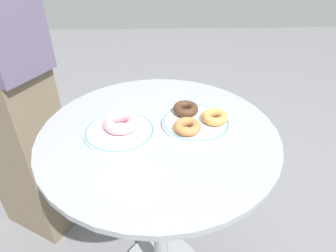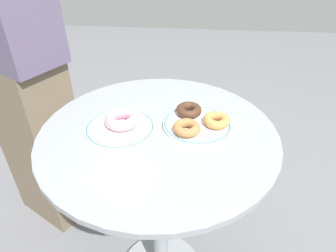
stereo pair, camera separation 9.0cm
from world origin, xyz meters
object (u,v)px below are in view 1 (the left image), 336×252
at_px(plate_right, 196,122).
at_px(paper_napkin, 131,176).
at_px(donut_old_fashioned, 215,117).
at_px(donut_pink_frosted, 121,123).
at_px(donut_chocolate, 186,109).
at_px(cafe_table, 160,186).
at_px(plate_left, 120,130).
at_px(donut_cinnamon, 187,127).

xyz_separation_m(plate_right, paper_napkin, (-0.18, -0.23, -0.00)).
bearing_deg(donut_old_fashioned, donut_pink_frosted, -174.71).
bearing_deg(paper_napkin, donut_chocolate, 60.34).
height_order(cafe_table, plate_left, plate_left).
xyz_separation_m(cafe_table, donut_chocolate, (0.09, 0.09, 0.25)).
height_order(donut_pink_frosted, donut_old_fashioned, donut_pink_frosted).
bearing_deg(donut_chocolate, donut_cinnamon, -91.60).
distance_m(cafe_table, paper_napkin, 0.30).
xyz_separation_m(cafe_table, donut_cinnamon, (0.08, -0.01, 0.25)).
bearing_deg(donut_pink_frosted, paper_napkin, -78.63).
relative_size(cafe_table, plate_right, 3.69).
xyz_separation_m(plate_left, paper_napkin, (0.05, -0.19, -0.00)).
bearing_deg(donut_cinnamon, cafe_table, 173.87).
bearing_deg(paper_napkin, plate_left, 103.39).
bearing_deg(plate_right, paper_napkin, -129.27).
xyz_separation_m(donut_pink_frosted, donut_chocolate, (0.20, 0.08, -0.00)).
bearing_deg(donut_old_fashioned, donut_cinnamon, -151.16).
distance_m(cafe_table, donut_old_fashioned, 0.31).
bearing_deg(cafe_table, donut_chocolate, 45.56).
xyz_separation_m(donut_pink_frosted, donut_old_fashioned, (0.28, 0.03, -0.00)).
height_order(donut_chocolate, donut_cinnamon, same).
relative_size(plate_right, donut_pink_frosted, 1.98).
xyz_separation_m(donut_old_fashioned, donut_chocolate, (-0.08, 0.05, 0.00)).
relative_size(plate_right, donut_old_fashioned, 2.57).
xyz_separation_m(plate_left, plate_right, (0.23, 0.03, 0.00)).
distance_m(plate_left, plate_right, 0.23).
height_order(donut_old_fashioned, paper_napkin, donut_old_fashioned).
height_order(plate_right, donut_cinnamon, donut_cinnamon).
bearing_deg(cafe_table, donut_pink_frosted, 173.26).
bearing_deg(donut_pink_frosted, donut_cinnamon, -6.48).
distance_m(plate_left, donut_cinnamon, 0.20).
distance_m(plate_right, donut_pink_frosted, 0.23).
bearing_deg(donut_pink_frosted, plate_right, 6.67).
bearing_deg(donut_pink_frosted, cafe_table, -6.74).
height_order(plate_left, donut_old_fashioned, donut_old_fashioned).
relative_size(donut_old_fashioned, donut_chocolate, 1.00).
bearing_deg(paper_napkin, donut_old_fashioned, 43.03).
xyz_separation_m(cafe_table, donut_pink_frosted, (-0.11, 0.01, 0.25)).
height_order(donut_pink_frosted, donut_cinnamon, donut_pink_frosted).
bearing_deg(paper_napkin, donut_pink_frosted, 101.37).
bearing_deg(donut_cinnamon, plate_left, 176.07).
xyz_separation_m(donut_old_fashioned, donut_cinnamon, (-0.09, -0.05, 0.00)).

